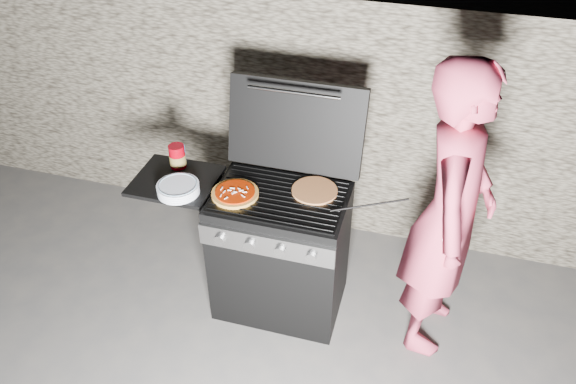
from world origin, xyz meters
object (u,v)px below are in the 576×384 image
(sauce_jar, at_px, (177,156))
(person, at_px, (449,215))
(gas_grill, at_px, (243,245))
(pizza_topped, at_px, (235,193))

(sauce_jar, height_order, person, person)
(gas_grill, xyz_separation_m, sauce_jar, (-0.46, 0.13, 0.52))
(pizza_topped, height_order, sauce_jar, sauce_jar)
(pizza_topped, distance_m, sauce_jar, 0.49)
(sauce_jar, bearing_deg, person, -2.67)
(gas_grill, height_order, pizza_topped, pizza_topped)
(gas_grill, height_order, person, person)
(person, bearing_deg, pizza_topped, 100.20)
(sauce_jar, bearing_deg, gas_grill, -15.91)
(gas_grill, xyz_separation_m, pizza_topped, (-0.01, -0.06, 0.47))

